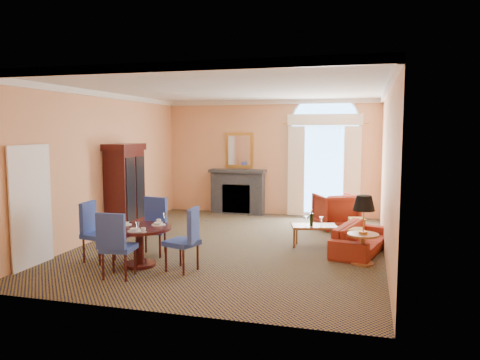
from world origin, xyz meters
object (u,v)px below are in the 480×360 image
(coffee_table, at_px, (314,227))
(armoire, at_px, (125,190))
(dining_table, at_px, (140,237))
(armchair, at_px, (336,211))
(sofa, at_px, (361,238))
(side_table, at_px, (363,221))

(coffee_table, bearing_deg, armoire, 162.02)
(dining_table, relative_size, armchair, 1.17)
(sofa, relative_size, side_table, 1.54)
(sofa, height_order, armchair, armchair)
(sofa, bearing_deg, armchair, 30.29)
(armoire, height_order, dining_table, armoire)
(armchair, distance_m, side_table, 3.09)
(side_table, bearing_deg, sofa, 93.36)
(armoire, height_order, side_table, armoire)
(armchair, xyz_separation_m, coffee_table, (-0.30, -2.00, -0.00))
(sofa, distance_m, armchair, 2.24)
(sofa, xyz_separation_m, coffee_table, (-0.92, 0.14, 0.15))
(armoire, relative_size, dining_table, 1.88)
(dining_table, distance_m, side_table, 3.93)
(dining_table, height_order, armchair, dining_table)
(armoire, height_order, coffee_table, armoire)
(side_table, bearing_deg, coffee_table, 134.43)
(sofa, xyz_separation_m, side_table, (0.05, -0.85, 0.51))
(dining_table, relative_size, coffee_table, 1.11)
(sofa, bearing_deg, side_table, -162.48)
(armoire, relative_size, side_table, 1.71)
(side_table, bearing_deg, dining_table, -163.20)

